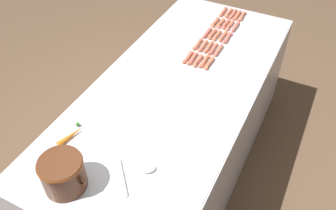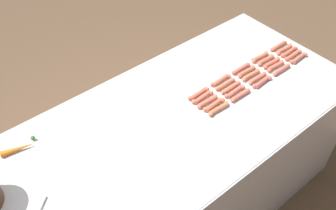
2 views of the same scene
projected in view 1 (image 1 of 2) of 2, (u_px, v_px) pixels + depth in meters
The scene contains 30 objects.
ground_plane at pixel (176, 166), 2.86m from camera, with size 20.00×20.00×0.00m, color brown.
griddle_counter at pixel (176, 130), 2.56m from camera, with size 0.97×2.23×0.86m.
hot_dog_0 at pixel (242, 16), 2.86m from camera, with size 0.04×0.15×0.03m.
hot_dog_1 at pixel (235, 27), 2.74m from camera, with size 0.03×0.15×0.03m.
hot_dog_2 at pixel (228, 38), 2.63m from camera, with size 0.04×0.15×0.03m.
hot_dog_3 at pixel (219, 50), 2.51m from camera, with size 0.03×0.15×0.03m.
hot_dog_4 at pixel (209, 63), 2.40m from camera, with size 0.03×0.15×0.03m.
hot_dog_5 at pixel (237, 15), 2.87m from camera, with size 0.03×0.15×0.03m.
hot_dog_6 at pixel (230, 25), 2.76m from camera, with size 0.03×0.15×0.03m.
hot_dog_7 at pixel (223, 36), 2.65m from camera, with size 0.03×0.15×0.03m.
hot_dog_8 at pixel (213, 49), 2.53m from camera, with size 0.04×0.15×0.03m.
hot_dog_9 at pixel (204, 61), 2.42m from camera, with size 0.04×0.15×0.03m.
hot_dog_10 at pixel (233, 14), 2.88m from camera, with size 0.03×0.15×0.03m.
hot_dog_11 at pixel (226, 24), 2.77m from camera, with size 0.03×0.15×0.03m.
hot_dog_12 at pixel (217, 35), 2.65m from camera, with size 0.03×0.15×0.03m.
hot_dog_13 at pixel (209, 47), 2.54m from camera, with size 0.03×0.15×0.03m.
hot_dog_14 at pixel (198, 60), 2.42m from camera, with size 0.03×0.15×0.03m.
hot_dog_15 at pixel (229, 13), 2.90m from camera, with size 0.03×0.15×0.03m.
hot_dog_16 at pixel (221, 23), 2.78m from camera, with size 0.03×0.15×0.03m.
hot_dog_17 at pixel (212, 34), 2.67m from camera, with size 0.03×0.15×0.03m.
hot_dog_18 at pixel (203, 46), 2.55m from camera, with size 0.03×0.15×0.03m.
hot_dog_19 at pixel (193, 59), 2.44m from camera, with size 0.03×0.15×0.03m.
hot_dog_20 at pixel (223, 12), 2.91m from camera, with size 0.03×0.15×0.03m.
hot_dog_21 at pixel (215, 22), 2.79m from camera, with size 0.03×0.15×0.03m.
hot_dog_22 at pixel (207, 33), 2.68m from camera, with size 0.03×0.15×0.03m.
hot_dog_23 at pixel (198, 44), 2.57m from camera, with size 0.03×0.15×0.03m.
hot_dog_24 at pixel (188, 57), 2.45m from camera, with size 0.03×0.15×0.03m.
bean_pot at pixel (63, 173), 1.65m from camera, with size 0.26×0.21×0.18m.
serving_spoon at pixel (141, 172), 1.76m from camera, with size 0.21×0.23×0.02m.
carrot at pixel (72, 135), 1.93m from camera, with size 0.07×0.18×0.03m.
Camera 1 is at (-0.73, 1.59, 2.32)m, focal length 38.32 mm.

